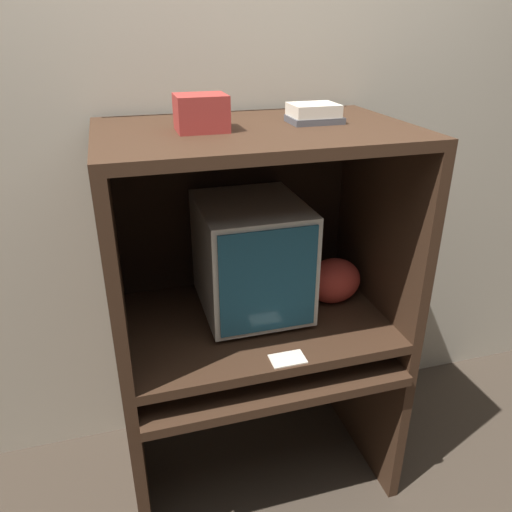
# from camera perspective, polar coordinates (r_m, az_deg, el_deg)

# --- Properties ---
(wall_back) EXTENTS (6.00, 0.06, 2.60)m
(wall_back) POSITION_cam_1_polar(r_m,az_deg,el_deg) (2.04, -3.16, 12.11)
(wall_back) COLOR #B2A893
(wall_back) RESTS_ON ground_plane
(desk_base) EXTENTS (1.02, 0.69, 0.63)m
(desk_base) POSITION_cam_1_polar(r_m,az_deg,el_deg) (2.07, 0.28, -15.33)
(desk_base) COLOR #382316
(desk_base) RESTS_ON ground_plane
(desk_monitor_shelf) EXTENTS (1.02, 0.66, 0.12)m
(desk_monitor_shelf) POSITION_cam_1_polar(r_m,az_deg,el_deg) (1.91, -0.02, -7.60)
(desk_monitor_shelf) COLOR #382316
(desk_monitor_shelf) RESTS_ON desk_base
(hutch_upper) EXTENTS (1.02, 0.66, 0.71)m
(hutch_upper) POSITION_cam_1_polar(r_m,az_deg,el_deg) (1.73, -0.37, 6.83)
(hutch_upper) COLOR #382316
(hutch_upper) RESTS_ON desk_monitor_shelf
(crt_monitor) EXTENTS (0.37, 0.44, 0.43)m
(crt_monitor) POSITION_cam_1_polar(r_m,az_deg,el_deg) (1.84, -0.48, -0.07)
(crt_monitor) COLOR beige
(crt_monitor) RESTS_ON desk_monitor_shelf
(keyboard) EXTENTS (0.46, 0.13, 0.03)m
(keyboard) POSITION_cam_1_polar(r_m,az_deg,el_deg) (1.86, 1.91, -11.62)
(keyboard) COLOR #2D2D30
(keyboard) RESTS_ON desk_base
(mouse) EXTENTS (0.06, 0.04, 0.03)m
(mouse) POSITION_cam_1_polar(r_m,az_deg,el_deg) (1.94, 10.37, -10.33)
(mouse) COLOR black
(mouse) RESTS_ON desk_base
(snack_bag) EXTENTS (0.22, 0.16, 0.18)m
(snack_bag) POSITION_cam_1_polar(r_m,az_deg,el_deg) (1.98, 8.81, -2.80)
(snack_bag) COLOR #BC382D
(snack_bag) RESTS_ON desk_monitor_shelf
(book_stack) EXTENTS (0.17, 0.13, 0.06)m
(book_stack) POSITION_cam_1_polar(r_m,az_deg,el_deg) (1.72, 6.63, 15.89)
(book_stack) COLOR #4C4C51
(book_stack) RESTS_ON hutch_upper
(paper_card) EXTENTS (0.12, 0.08, 0.00)m
(paper_card) POSITION_cam_1_polar(r_m,az_deg,el_deg) (1.68, 3.64, -11.66)
(paper_card) COLOR beige
(paper_card) RESTS_ON desk_monitor_shelf
(storage_box) EXTENTS (0.15, 0.13, 0.11)m
(storage_box) POSITION_cam_1_polar(r_m,az_deg,el_deg) (1.58, -6.29, 15.95)
(storage_box) COLOR maroon
(storage_box) RESTS_ON hutch_upper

